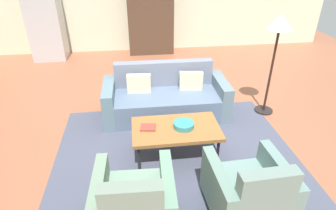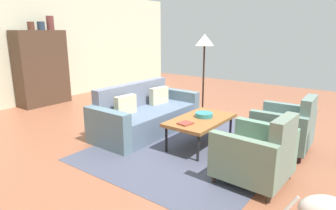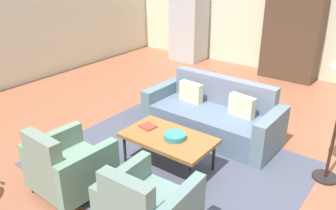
% 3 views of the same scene
% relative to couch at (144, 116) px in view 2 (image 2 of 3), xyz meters
% --- Properties ---
extents(ground_plane, '(11.55, 11.55, 0.00)m').
position_rel_couch_xyz_m(ground_plane, '(0.28, -0.48, -0.29)').
color(ground_plane, '#A05D41').
extents(wall_back, '(9.62, 0.12, 2.80)m').
position_rel_couch_xyz_m(wall_back, '(0.28, 3.66, 1.11)').
color(wall_back, beige).
rests_on(wall_back, ground).
extents(area_rug, '(3.40, 2.60, 0.01)m').
position_rel_couch_xyz_m(area_rug, '(-0.00, -1.14, -0.28)').
color(area_rug, '#4B4F63').
rests_on(area_rug, ground).
extents(couch, '(2.11, 0.92, 0.86)m').
position_rel_couch_xyz_m(couch, '(0.00, 0.00, 0.00)').
color(couch, slate).
rests_on(couch, ground).
extents(coffee_table, '(1.20, 0.70, 0.45)m').
position_rel_couch_xyz_m(coffee_table, '(-0.00, -1.19, 0.13)').
color(coffee_table, black).
rests_on(coffee_table, ground).
extents(armchair_left, '(0.84, 0.84, 0.88)m').
position_rel_couch_xyz_m(armchair_left, '(-0.60, -2.35, 0.06)').
color(armchair_left, '#312620').
rests_on(armchair_left, ground).
extents(armchair_right, '(0.83, 0.83, 0.88)m').
position_rel_couch_xyz_m(armchair_right, '(0.60, -2.35, 0.06)').
color(armchair_right, '#2F1F17').
rests_on(armchair_right, ground).
extents(fruit_bowl, '(0.28, 0.28, 0.07)m').
position_rel_couch_xyz_m(fruit_bowl, '(0.11, -1.19, 0.20)').
color(fruit_bowl, teal).
rests_on(fruit_bowl, coffee_table).
extents(book_stack, '(0.23, 0.20, 0.02)m').
position_rel_couch_xyz_m(book_stack, '(-0.38, -1.15, 0.18)').
color(book_stack, '#94392F').
rests_on(book_stack, coffee_table).
extents(cabinet, '(1.20, 0.51, 1.80)m').
position_rel_couch_xyz_m(cabinet, '(0.01, 3.32, 0.61)').
color(cabinet, '#4C3627').
rests_on(cabinet, ground).
extents(vase_tall, '(0.16, 0.16, 0.19)m').
position_rel_couch_xyz_m(vase_tall, '(-0.14, 3.31, 1.61)').
color(vase_tall, brown).
rests_on(vase_tall, cabinet).
extents(vase_round, '(0.17, 0.17, 0.20)m').
position_rel_couch_xyz_m(vase_round, '(0.11, 3.31, 1.61)').
color(vase_round, '#2D3D52').
rests_on(vase_round, cabinet).
extents(vase_small, '(0.18, 0.18, 0.34)m').
position_rel_couch_xyz_m(vase_small, '(0.36, 3.31, 1.68)').
color(vase_small, brown).
rests_on(vase_small, cabinet).
extents(floor_lamp, '(0.40, 0.40, 1.72)m').
position_rel_couch_xyz_m(floor_lamp, '(1.77, -0.21, 1.16)').
color(floor_lamp, black).
rests_on(floor_lamp, ground).
extents(dog, '(0.47, 0.61, 0.48)m').
position_rel_couch_xyz_m(dog, '(-1.25, -3.20, 0.03)').
color(dog, beige).
rests_on(dog, ground).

